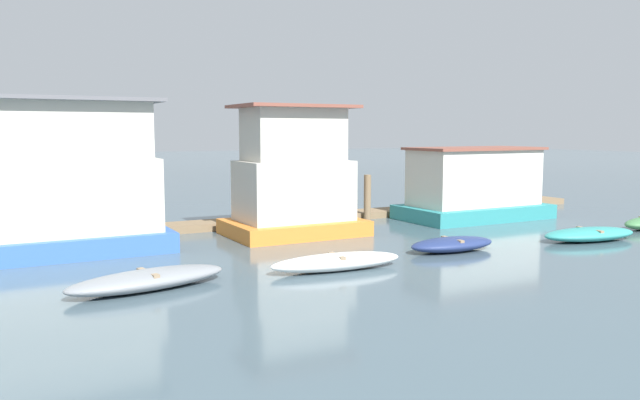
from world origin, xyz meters
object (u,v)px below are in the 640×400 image
object	(u,v)px
houseboat_blue	(53,183)
houseboat_orange	(294,179)
mooring_post_far_left	(367,198)
dinghy_white	(337,262)
dinghy_teal	(589,234)
houseboat_teal	(474,186)
dinghy_grey	(148,280)
dinghy_navy	(452,244)

from	to	relation	value
houseboat_blue	houseboat_orange	xyz separation A→B (m)	(8.53, -0.30, -0.16)
mooring_post_far_left	dinghy_white	bearing A→B (deg)	-127.40
houseboat_blue	dinghy_teal	bearing A→B (deg)	-20.81
houseboat_teal	dinghy_grey	xyz separation A→B (m)	(-16.16, -5.99, -1.26)
houseboat_blue	houseboat_teal	distance (m)	17.78
houseboat_orange	dinghy_teal	world-z (taller)	houseboat_orange
houseboat_blue	dinghy_white	size ratio (longest dim) A/B	1.75
dinghy_white	dinghy_grey	bearing A→B (deg)	176.17
dinghy_teal	mooring_post_far_left	distance (m)	9.38
houseboat_orange	houseboat_teal	size ratio (longest dim) A/B	0.75
houseboat_blue	dinghy_navy	world-z (taller)	houseboat_blue
houseboat_blue	houseboat_orange	size ratio (longest dim) A/B	1.43
houseboat_blue	houseboat_orange	distance (m)	8.54
dinghy_white	mooring_post_far_left	xyz separation A→B (m)	(6.20, 8.11, 0.78)
houseboat_orange	dinghy_grey	bearing A→B (deg)	-139.83
dinghy_grey	dinghy_navy	xyz separation A→B (m)	(10.13, 0.29, -0.01)
houseboat_orange	mooring_post_far_left	world-z (taller)	houseboat_orange
mooring_post_far_left	houseboat_orange	bearing A→B (deg)	-157.42
dinghy_white	houseboat_orange	bearing A→B (deg)	75.39
dinghy_teal	houseboat_teal	bearing A→B (deg)	87.70
houseboat_blue	dinghy_white	bearing A→B (deg)	-43.27
dinghy_grey	dinghy_teal	xyz separation A→B (m)	(15.90, -0.50, -0.01)
houseboat_teal	houseboat_orange	bearing A→B (deg)	-179.14
houseboat_blue	dinghy_grey	xyz separation A→B (m)	(1.60, -6.15, -2.06)
houseboat_teal	dinghy_navy	distance (m)	8.39
dinghy_grey	dinghy_teal	bearing A→B (deg)	-1.80
dinghy_white	dinghy_navy	distance (m)	4.86
houseboat_blue	dinghy_navy	xyz separation A→B (m)	(11.73, -5.86, -2.07)
dinghy_white	houseboat_blue	bearing A→B (deg)	136.73
dinghy_grey	dinghy_navy	bearing A→B (deg)	1.67
houseboat_teal	dinghy_teal	bearing A→B (deg)	-92.30
houseboat_blue	dinghy_teal	xyz separation A→B (m)	(17.50, -6.65, -2.07)
houseboat_orange	dinghy_navy	size ratio (longest dim) A/B	1.57
dinghy_white	houseboat_teal	bearing A→B (deg)	30.32
dinghy_grey	houseboat_teal	bearing A→B (deg)	20.33
dinghy_grey	mooring_post_far_left	world-z (taller)	mooring_post_far_left
houseboat_blue	mooring_post_far_left	world-z (taller)	houseboat_blue
houseboat_teal	dinghy_teal	size ratio (longest dim) A/B	1.68
houseboat_orange	dinghy_navy	world-z (taller)	houseboat_orange
houseboat_teal	houseboat_blue	bearing A→B (deg)	179.46
dinghy_teal	mooring_post_far_left	size ratio (longest dim) A/B	1.96
houseboat_blue	dinghy_white	world-z (taller)	houseboat_blue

